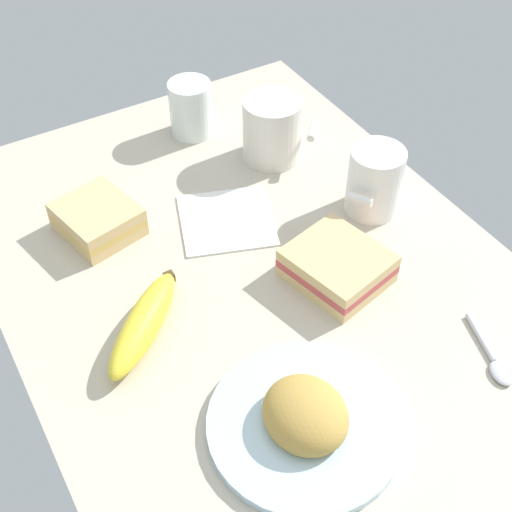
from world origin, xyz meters
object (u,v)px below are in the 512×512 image
(coffee_mug_milky, at_px, (375,180))
(coffee_mug_black, at_px, (272,129))
(spoon, at_px, (494,361))
(paper_napkin, at_px, (226,220))
(sandwich_main, at_px, (98,219))
(sandwich_side, at_px, (337,266))
(glass_of_milk, at_px, (191,111))
(banana, at_px, (143,324))
(plate_of_food, at_px, (305,420))

(coffee_mug_milky, bearing_deg, coffee_mug_black, -162.02)
(spoon, relative_size, paper_napkin, 0.83)
(sandwich_main, xyz_separation_m, sandwich_side, (0.24, 0.23, 0.00))
(coffee_mug_milky, xyz_separation_m, sandwich_main, (-0.15, -0.36, -0.03))
(sandwich_main, relative_size, glass_of_milk, 1.36)
(sandwich_main, bearing_deg, paper_napkin, 66.07)
(spoon, xyz_separation_m, paper_napkin, (-0.38, -0.15, -0.00))
(coffee_mug_milky, height_order, sandwich_main, coffee_mug_milky)
(paper_napkin, bearing_deg, glass_of_milk, 165.44)
(banana, bearing_deg, glass_of_milk, 145.35)
(glass_of_milk, bearing_deg, sandwich_main, -56.21)
(sandwich_side, bearing_deg, banana, -98.99)
(banana, height_order, paper_napkin, banana)
(coffee_mug_black, xyz_separation_m, paper_napkin, (0.10, -0.14, -0.05))
(glass_of_milk, xyz_separation_m, banana, (0.35, -0.24, -0.02))
(sandwich_side, relative_size, glass_of_milk, 1.55)
(sandwich_main, distance_m, glass_of_milk, 0.27)
(plate_of_food, distance_m, glass_of_milk, 0.58)
(coffee_mug_black, distance_m, coffee_mug_milky, 0.19)
(sandwich_main, bearing_deg, banana, -6.02)
(plate_of_food, relative_size, spoon, 1.99)
(plate_of_food, distance_m, coffee_mug_black, 0.49)
(plate_of_food, bearing_deg, coffee_mug_black, 152.68)
(glass_of_milk, distance_m, banana, 0.43)
(sandwich_side, relative_size, banana, 0.91)
(plate_of_food, height_order, sandwich_main, plate_of_food)
(paper_napkin, bearing_deg, spoon, 21.87)
(sandwich_side, distance_m, paper_napkin, 0.19)
(glass_of_milk, bearing_deg, coffee_mug_milky, 24.41)
(coffee_mug_black, relative_size, sandwich_side, 0.78)
(coffee_mug_milky, bearing_deg, plate_of_food, -48.06)
(banana, bearing_deg, sandwich_main, 173.98)
(paper_napkin, bearing_deg, coffee_mug_milky, 67.01)
(sandwich_main, relative_size, spoon, 1.14)
(coffee_mug_black, height_order, banana, coffee_mug_black)
(banana, distance_m, paper_napkin, 0.23)
(plate_of_food, relative_size, coffee_mug_milky, 2.12)
(coffee_mug_milky, relative_size, sandwich_side, 0.72)
(plate_of_food, relative_size, banana, 1.39)
(sandwich_main, relative_size, sandwich_side, 0.88)
(sandwich_main, bearing_deg, plate_of_food, 10.42)
(plate_of_food, xyz_separation_m, sandwich_main, (-0.41, -0.08, 0.01))
(plate_of_food, bearing_deg, banana, -154.95)
(paper_napkin, bearing_deg, sandwich_main, -113.93)
(coffee_mug_milky, xyz_separation_m, glass_of_milk, (-0.30, -0.14, -0.01))
(coffee_mug_black, xyz_separation_m, glass_of_milk, (-0.12, -0.08, -0.01))
(coffee_mug_black, bearing_deg, plate_of_food, -27.32)
(plate_of_food, height_order, sandwich_side, plate_of_food)
(coffee_mug_black, distance_m, glass_of_milk, 0.15)
(coffee_mug_black, relative_size, banana, 0.71)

